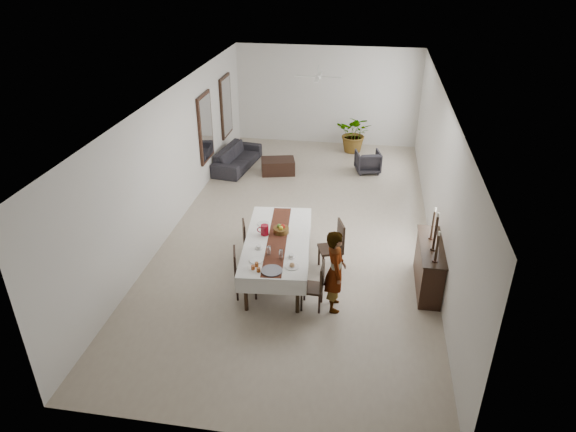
{
  "coord_description": "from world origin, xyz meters",
  "views": [
    {
      "loc": [
        1.4,
        -10.69,
        6.04
      ],
      "look_at": [
        -0.09,
        -1.46,
        1.05
      ],
      "focal_mm": 32.0,
      "sensor_mm": 36.0,
      "label": 1
    }
  ],
  "objects": [
    {
      "name": "chair_right_far_leg_br",
      "position": [
        0.59,
        -1.58,
        0.23
      ],
      "size": [
        0.06,
        0.06,
        0.45
      ],
      "primitive_type": "cylinder",
      "rotation": [
        0.0,
        0.0,
        0.33
      ],
      "color": "black",
      "rests_on": "floor"
    },
    {
      "name": "chair_right_far_back",
      "position": [
        1.03,
        -1.63,
        0.79
      ],
      "size": [
        0.19,
        0.45,
        0.58
      ],
      "primitive_type": "cube",
      "rotation": [
        0.0,
        0.0,
        1.9
      ],
      "color": "black",
      "rests_on": "chair_right_far_seat"
    },
    {
      "name": "sideboard_body",
      "position": [
        2.78,
        -2.02,
        0.46
      ],
      "size": [
        0.41,
        1.54,
        0.93
      ],
      "primitive_type": "cube",
      "color": "black",
      "rests_on": "floor"
    },
    {
      "name": "chair_left_far_leg_fl",
      "position": [
        -1.02,
        -1.52,
        0.2
      ],
      "size": [
        0.05,
        0.05,
        0.39
      ],
      "primitive_type": "cylinder",
      "rotation": [
        0.0,
        0.0,
        0.33
      ],
      "color": "black",
      "rests_on": "floor"
    },
    {
      "name": "plate_near_left",
      "position": [
        -0.46,
        -2.87,
        0.83
      ],
      "size": [
        0.26,
        0.26,
        0.02
      ],
      "primitive_type": "cylinder",
      "color": "white",
      "rests_on": "tablecloth_top"
    },
    {
      "name": "chair_right_far_seat",
      "position": [
        0.83,
        -1.7,
        0.48
      ],
      "size": [
        0.58,
        0.58,
        0.05
      ],
      "primitive_type": "cube",
      "rotation": [
        0.0,
        0.0,
        1.9
      ],
      "color": "black",
      "rests_on": "chair_right_far_leg_fl"
    },
    {
      "name": "wine_glass_near",
      "position": [
        -0.02,
        -2.73,
        0.91
      ],
      "size": [
        0.08,
        0.08,
        0.18
      ],
      "primitive_type": "cylinder",
      "color": "silver",
      "rests_on": "tablecloth_top"
    },
    {
      "name": "chair_left_near_leg_br",
      "position": [
        -0.47,
        -2.96,
        0.21
      ],
      "size": [
        0.05,
        0.05,
        0.42
      ],
      "primitive_type": "cylinder",
      "rotation": [
        0.0,
        0.0,
        0.26
      ],
      "color": "black",
      "rests_on": "floor"
    },
    {
      "name": "serving_tray",
      "position": [
        -0.11,
        -3.17,
        0.83
      ],
      "size": [
        0.39,
        0.39,
        0.02
      ],
      "primitive_type": "cylinder",
      "color": "#38393D",
      "rests_on": "tablecloth_top"
    },
    {
      "name": "chair_right_near_leg_bl",
      "position": [
        0.44,
        -3.17,
        0.2
      ],
      "size": [
        0.04,
        0.04,
        0.4
      ],
      "primitive_type": "cylinder",
      "rotation": [
        0.0,
        0.0,
        -0.04
      ],
      "color": "black",
      "rests_on": "floor"
    },
    {
      "name": "plate_near_right",
      "position": [
        0.23,
        -2.97,
        0.83
      ],
      "size": [
        0.26,
        0.26,
        0.02
      ],
      "primitive_type": "cylinder",
      "color": "silver",
      "rests_on": "tablecloth_top"
    },
    {
      "name": "table_leg_br",
      "position": [
        0.15,
        -0.77,
        0.38
      ],
      "size": [
        0.08,
        0.08,
        0.76
      ],
      "primitive_type": "cylinder",
      "rotation": [
        0.0,
        0.0,
        0.09
      ],
      "color": "black",
      "rests_on": "floor"
    },
    {
      "name": "wall_right",
      "position": [
        3.0,
        0.0,
        1.6
      ],
      "size": [
        0.02,
        12.0,
        3.2
      ],
      "primitive_type": "cube",
      "color": "silver",
      "rests_on": "floor"
    },
    {
      "name": "chair_left_near_seat",
      "position": [
        -0.68,
        -2.84,
        0.45
      ],
      "size": [
        0.52,
        0.52,
        0.05
      ],
      "primitive_type": "cube",
      "rotation": [
        0.0,
        0.0,
        -1.31
      ],
      "color": "black",
      "rests_on": "chair_left_near_leg_fl"
    },
    {
      "name": "ceiling",
      "position": [
        0.0,
        0.0,
        3.2
      ],
      "size": [
        6.0,
        12.0,
        0.02
      ],
      "primitive_type": "cube",
      "color": "white",
      "rests_on": "wall_back"
    },
    {
      "name": "chair_right_near_leg_fr",
      "position": [
        0.78,
        -2.86,
        0.2
      ],
      "size": [
        0.04,
        0.04,
        0.4
      ],
      "primitive_type": "cylinder",
      "rotation": [
        0.0,
        0.0,
        -0.04
      ],
      "color": "black",
      "rests_on": "floor"
    },
    {
      "name": "chair_left_far_leg_bl",
      "position": [
        -0.71,
        -1.41,
        0.2
      ],
      "size": [
        0.05,
        0.05,
        0.39
      ],
      "primitive_type": "cylinder",
      "rotation": [
        0.0,
        0.0,
        0.33
      ],
      "color": "black",
      "rests_on": "floor"
    },
    {
      "name": "woman",
      "position": [
        1.02,
        -2.96,
        0.81
      ],
      "size": [
        0.48,
        0.65,
        1.62
      ],
      "primitive_type": "imported",
      "rotation": [
        0.0,
        0.0,
        1.73
      ],
      "color": "gray",
      "rests_on": "floor"
    },
    {
      "name": "chair_right_near_leg_br",
      "position": [
        0.45,
        -2.84,
        0.2
      ],
      "size": [
        0.04,
        0.04,
        0.4
      ],
      "primitive_type": "cylinder",
      "rotation": [
        0.0,
        0.0,
        -0.04
      ],
      "color": "black",
      "rests_on": "floor"
    },
    {
      "name": "mirror_frame_near",
      "position": [
        -2.96,
        2.2,
        1.6
      ],
      "size": [
        0.06,
        1.05,
        1.85
      ],
      "primitive_type": "cube",
      "color": "black",
      "rests_on": "wall_left"
    },
    {
      "name": "teacup_left",
      "position": [
        -0.5,
        -2.44,
        0.85
      ],
      "size": [
        0.1,
        0.1,
        0.06
      ],
      "primitive_type": "cylinder",
      "color": "silver",
      "rests_on": "saucer_left"
    },
    {
      "name": "candlestick_mid_base",
      "position": [
        2.78,
        -2.18,
        0.97
      ],
      "size": [
        0.1,
        0.1,
        0.03
      ],
      "primitive_type": "cylinder",
      "color": "black",
      "rests_on": "sideboard_top"
    },
    {
      "name": "chair_left_far_leg_br",
      "position": [
        -0.61,
        -1.72,
        0.2
      ],
      "size": [
        0.05,
        0.05,
        0.39
      ],
      "primitive_type": "cylinder",
      "rotation": [
        0.0,
        0.0,
        0.33
      ],
      "color": "black",
      "rests_on": "floor"
    },
    {
      "name": "chair_left_near_leg_fl",
      "position": [
        -0.9,
        -2.71,
        0.21
      ],
      "size": [
        0.05,
        0.05,
        0.42
      ],
      "primitive_type": "cylinder",
      "rotation": [
        0.0,
        0.0,
        0.26
      ],
      "color": "black",
      "rests_on": "floor"
    },
    {
      "name": "chair_right_far_leg_fr",
      "position": [
        0.95,
        -1.46,
        0.23
      ],
      "size": [
        0.06,
        0.06,
        0.45
      ],
      "primitive_type": "cylinder",
      "rotation": [
        0.0,
        0.0,
        0.33
      ],
      "color": "black",
      "rests_on": "floor"
    },
    {
      "name": "saucer_left",
      "position": [
        -0.5,
        -2.44,
        0.83
      ],
      "size": [
        0.16,
        0.16,
        0.01
      ],
      "primitive_type": "cylinder",
      "color": "silver",
      "rests_on": "tablecloth_top"
    },
    {
      "name": "tablecloth_drape_left",
      "position": [
        -0.84,
        -2.1,
        0.66
      ],
      "size": [
        0.26,
        2.77,
        0.32
      ],
      "primitive_type": "cube",
      "rotation": [
        0.0,
        0.0,
        0.09
      ],
      "color": "white",
      "rests_on": "dining_table_top"
    },
    {
      "name": "fan_blade_n",
      "position": [
        0.0,
        3.35,
        2.9
      ],
      "size": [
        0.1,
        0.55,
        0.01
      ],
      "primitive_type": "cube",
      "color": "white",
      "rests_on": "fan_hub"
    },
    {
      "name": "candlestick_near_candle",
      "position": [
        2.78,
        -2.59,
        1.54
      ],
      "size": [
        0.04,
        0.04,
        0.08
      ],
      "primitive_type": "cylinder",
      "color": "white",
      "rests_on": "candlestick_near_shaft"
    },
    {
      "name": "floor",
      "position": [
        0.0,
        0.0,
        0.0
      ],
      "size": [
        6.0,
        12.0,
        0.0
      ],
      "primitive_type": "cube",
      "color": "#AFA28B",
      "rests_on": "ground"
    },
    {
      "name": "teacup_right",
      "position": [
        0.17,
        -2.65,
        0.85
      ],
      "size": [
        0.1,
        0.1,
        0.06
      ],
      "primitive_type": "cylinder",
      "color": "white",
      "rests_on": "saucer_right"
    },
    {
      "name": "table_leg_fl",
      "position": [
        -0.57,
        -3.31,
        0.38
      ],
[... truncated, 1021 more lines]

